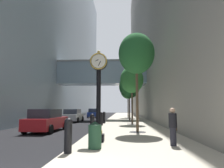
{
  "coord_description": "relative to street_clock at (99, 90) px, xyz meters",
  "views": [
    {
      "loc": [
        2.14,
        -4.47,
        1.7
      ],
      "look_at": [
        0.85,
        22.24,
        4.86
      ],
      "focal_mm": 33.13,
      "sensor_mm": 36.0,
      "label": 1
    }
  ],
  "objects": [
    {
      "name": "street_tree_near",
      "position": [
        2.15,
        4.03,
        2.87
      ],
      "size": [
        2.47,
        2.47,
        6.75
      ],
      "color": "#333335",
      "rests_on": "sidewalk_right"
    },
    {
      "name": "bollard_sixth",
      "position": [
        -0.78,
        12.35,
        -1.78
      ],
      "size": [
        0.29,
        0.29,
        1.22
      ],
      "color": "black",
      "rests_on": "sidewalk_right"
    },
    {
      "name": "street_tree_mid_far",
      "position": [
        2.15,
        18.01,
        2.1
      ],
      "size": [
        2.81,
        2.81,
        6.16
      ],
      "color": "#333335",
      "rests_on": "sidewalk_right"
    },
    {
      "name": "bollard_third",
      "position": [
        -0.78,
        3.41,
        -1.78
      ],
      "size": [
        0.29,
        0.29,
        1.22
      ],
      "color": "black",
      "rests_on": "sidewalk_right"
    },
    {
      "name": "street_clock",
      "position": [
        0.0,
        0.0,
        0.0
      ],
      "size": [
        0.84,
        0.55,
        4.42
      ],
      "color": "black",
      "rests_on": "sidewalk_right"
    },
    {
      "name": "building_block_right",
      "position": [
        9.15,
        24.54,
        16.91
      ],
      "size": [
        9.0,
        80.0,
        38.96
      ],
      "color": "gray",
      "rests_on": "ground"
    },
    {
      "name": "ground_plane",
      "position": [
        -1.0,
        21.54,
        -2.56
      ],
      "size": [
        110.0,
        110.0,
        0.0
      ],
      "primitive_type": "plane",
      "color": "black",
      "rests_on": "ground"
    },
    {
      "name": "car_silver_near",
      "position": [
        -5.1,
        16.18,
        -1.78
      ],
      "size": [
        2.11,
        4.56,
        1.6
      ],
      "color": "#B7BABF",
      "rests_on": "ground"
    },
    {
      "name": "bollard_nearest",
      "position": [
        -0.78,
        -2.55,
        -1.78
      ],
      "size": [
        0.29,
        0.29,
        1.22
      ],
      "color": "black",
      "rests_on": "sidewalk_right"
    },
    {
      "name": "bollard_fourth",
      "position": [
        -0.78,
        6.39,
        -1.78
      ],
      "size": [
        0.29,
        0.29,
        1.22
      ],
      "color": "black",
      "rests_on": "sidewalk_right"
    },
    {
      "name": "trash_bin",
      "position": [
        0.06,
        -1.7,
        -1.89
      ],
      "size": [
        0.53,
        0.53,
        1.05
      ],
      "color": "#234C33",
      "rests_on": "sidewalk_right"
    },
    {
      "name": "car_blue_mid",
      "position": [
        -4.12,
        28.68,
        -1.76
      ],
      "size": [
        2.06,
        4.23,
        1.67
      ],
      "color": "navy",
      "rests_on": "ground"
    },
    {
      "name": "street_tree_mid_near",
      "position": [
        2.15,
        11.02,
        2.03
      ],
      "size": [
        2.37,
        2.37,
        5.84
      ],
      "color": "#333335",
      "rests_on": "sidewalk_right"
    },
    {
      "name": "bollard_fifth",
      "position": [
        -0.78,
        9.37,
        -1.78
      ],
      "size": [
        0.29,
        0.29,
        1.22
      ],
      "color": "black",
      "rests_on": "sidewalk_right"
    },
    {
      "name": "building_block_left",
      "position": [
        -12.75,
        24.52,
        16.26
      ],
      "size": [
        22.26,
        80.0,
        37.77
      ],
      "color": "#93A8B7",
      "rests_on": "ground"
    },
    {
      "name": "sidewalk_right",
      "position": [
        1.82,
        24.54,
        -2.49
      ],
      "size": [
        5.65,
        80.0,
        0.14
      ],
      "primitive_type": "cube",
      "color": "#BCB29E",
      "rests_on": "ground"
    },
    {
      "name": "pedestrian_walking",
      "position": [
        3.28,
        -0.94,
        -1.6
      ],
      "size": [
        0.46,
        0.52,
        1.59
      ],
      "color": "#23232D",
      "rests_on": "sidewalk_right"
    },
    {
      "name": "street_tree_far",
      "position": [
        2.15,
        25.0,
        2.18
      ],
      "size": [
        2.55,
        2.55,
        6.09
      ],
      "color": "#333335",
      "rests_on": "sidewalk_right"
    },
    {
      "name": "car_red_far",
      "position": [
        -4.45,
        5.29,
        -1.76
      ],
      "size": [
        2.12,
        4.69,
        1.64
      ],
      "color": "#AD191E",
      "rests_on": "ground"
    }
  ]
}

